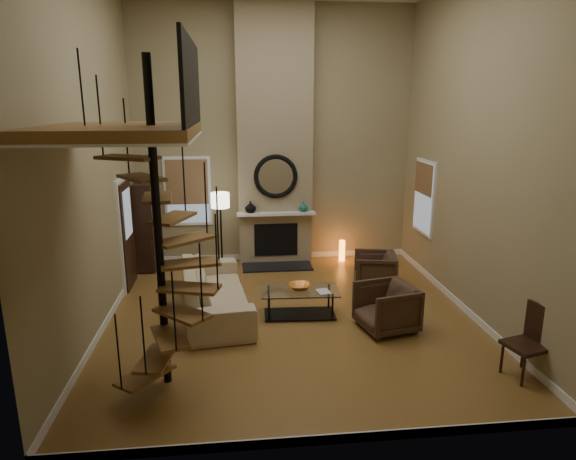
{
  "coord_description": "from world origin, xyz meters",
  "views": [
    {
      "loc": [
        -0.87,
        -7.69,
        3.5
      ],
      "look_at": [
        0.0,
        0.4,
        1.4
      ],
      "focal_mm": 31.15,
      "sensor_mm": 36.0,
      "label": 1
    }
  ],
  "objects": [
    {
      "name": "ground",
      "position": [
        0.0,
        0.0,
        -0.01
      ],
      "size": [
        6.0,
        6.5,
        0.01
      ],
      "primitive_type": "cube",
      "color": "olive",
      "rests_on": "ground"
    },
    {
      "name": "back_wall",
      "position": [
        0.0,
        3.25,
        2.75
      ],
      "size": [
        6.0,
        0.02,
        5.5
      ],
      "primitive_type": "cube",
      "color": "#998C62",
      "rests_on": "ground"
    },
    {
      "name": "front_wall",
      "position": [
        0.0,
        -3.25,
        2.75
      ],
      "size": [
        6.0,
        0.02,
        5.5
      ],
      "primitive_type": "cube",
      "color": "#998C62",
      "rests_on": "ground"
    },
    {
      "name": "left_wall",
      "position": [
        -3.0,
        0.0,
        2.75
      ],
      "size": [
        0.02,
        6.5,
        5.5
      ],
      "primitive_type": "cube",
      "color": "#998C62",
      "rests_on": "ground"
    },
    {
      "name": "right_wall",
      "position": [
        3.0,
        0.0,
        2.75
      ],
      "size": [
        0.02,
        6.5,
        5.5
      ],
      "primitive_type": "cube",
      "color": "#998C62",
      "rests_on": "ground"
    },
    {
      "name": "baseboard_back",
      "position": [
        0.0,
        3.24,
        0.06
      ],
      "size": [
        6.0,
        0.02,
        0.12
      ],
      "primitive_type": "cube",
      "color": "white",
      "rests_on": "ground"
    },
    {
      "name": "baseboard_front",
      "position": [
        0.0,
        -3.24,
        0.06
      ],
      "size": [
        6.0,
        0.02,
        0.12
      ],
      "primitive_type": "cube",
      "color": "white",
      "rests_on": "ground"
    },
    {
      "name": "baseboard_left",
      "position": [
        -2.99,
        0.0,
        0.06
      ],
      "size": [
        0.02,
        6.5,
        0.12
      ],
      "primitive_type": "cube",
      "color": "white",
      "rests_on": "ground"
    },
    {
      "name": "baseboard_right",
      "position": [
        2.99,
        0.0,
        0.06
      ],
      "size": [
        0.02,
        6.5,
        0.12
      ],
      "primitive_type": "cube",
      "color": "white",
      "rests_on": "ground"
    },
    {
      "name": "chimney_breast",
      "position": [
        0.0,
        3.06,
        2.75
      ],
      "size": [
        1.6,
        0.38,
        5.5
      ],
      "primitive_type": "cube",
      "color": "#948360",
      "rests_on": "ground"
    },
    {
      "name": "hearth",
      "position": [
        0.0,
        2.57,
        0.02
      ],
      "size": [
        1.5,
        0.6,
        0.04
      ],
      "primitive_type": "cube",
      "color": "black",
      "rests_on": "ground"
    },
    {
      "name": "firebox",
      "position": [
        0.0,
        2.86,
        0.55
      ],
      "size": [
        0.95,
        0.02,
        0.72
      ],
      "primitive_type": "cube",
      "color": "black",
      "rests_on": "chimney_breast"
    },
    {
      "name": "mantel",
      "position": [
        0.0,
        2.78,
        1.15
      ],
      "size": [
        1.7,
        0.18,
        0.06
      ],
      "primitive_type": "cube",
      "color": "white",
      "rests_on": "chimney_breast"
    },
    {
      "name": "mirror_frame",
      "position": [
        0.0,
        2.84,
        1.95
      ],
      "size": [
        0.94,
        0.1,
        0.94
      ],
      "primitive_type": "torus",
      "rotation": [
        1.57,
        0.0,
        0.0
      ],
      "color": "black",
      "rests_on": "chimney_breast"
    },
    {
      "name": "mirror_disc",
      "position": [
        0.0,
        2.85,
        1.95
      ],
      "size": [
        0.8,
        0.01,
        0.8
      ],
      "primitive_type": "cylinder",
      "rotation": [
        1.57,
        0.0,
        0.0
      ],
      "color": "white",
      "rests_on": "chimney_breast"
    },
    {
      "name": "vase_left",
      "position": [
        -0.55,
        2.82,
        1.3
      ],
      "size": [
        0.24,
        0.24,
        0.25
      ],
      "primitive_type": "imported",
      "color": "black",
      "rests_on": "mantel"
    },
    {
      "name": "vase_right",
      "position": [
        0.6,
        2.82,
        1.28
      ],
      "size": [
        0.2,
        0.2,
        0.21
      ],
      "primitive_type": "imported",
      "color": "#1A5C5B",
      "rests_on": "mantel"
    },
    {
      "name": "window_back",
      "position": [
        -1.9,
        3.22,
        1.62
      ],
      "size": [
        1.02,
        0.06,
        1.52
      ],
      "color": "white",
      "rests_on": "back_wall"
    },
    {
      "name": "window_right",
      "position": [
        2.97,
        2.0,
        1.63
      ],
      "size": [
        0.06,
        1.02,
        1.52
      ],
      "color": "white",
      "rests_on": "right_wall"
    },
    {
      "name": "entry_door",
      "position": [
        -2.95,
        1.8,
        1.05
      ],
      "size": [
        0.1,
        1.05,
        2.16
      ],
      "color": "white",
      "rests_on": "ground"
    },
    {
      "name": "loft",
      "position": [
        -2.04,
        -1.8,
        3.24
      ],
      "size": [
        1.7,
        2.2,
        1.09
      ],
      "color": "olive",
      "rests_on": "left_wall"
    },
    {
      "name": "spiral_stair",
      "position": [
        -1.78,
        -1.79,
        1.78
      ],
      "size": [
        1.47,
        1.47,
        4.06
      ],
      "color": "black",
      "rests_on": "ground"
    },
    {
      "name": "hutch",
      "position": [
        -2.76,
        2.84,
        0.95
      ],
      "size": [
        0.39,
        0.82,
        1.84
      ],
      "primitive_type": "cube",
      "color": "black",
      "rests_on": "ground"
    },
    {
      "name": "sofa",
      "position": [
        -1.27,
        0.34,
        0.4
      ],
      "size": [
        1.34,
        2.74,
        0.77
      ],
      "primitive_type": "imported",
      "rotation": [
        0.0,
        0.0,
        1.69
      ],
      "color": "#C4AF88",
      "rests_on": "ground"
    },
    {
      "name": "armchair_near",
      "position": [
        1.82,
        1.11,
        0.35
      ],
      "size": [
        0.92,
        0.91,
        0.72
      ],
      "primitive_type": "imported",
      "rotation": [
        0.0,
        0.0,
        -1.77
      ],
      "color": "#452F20",
      "rests_on": "ground"
    },
    {
      "name": "armchair_far",
      "position": [
        1.52,
        -0.59,
        0.35
      ],
      "size": [
        1.0,
        0.98,
        0.76
      ],
      "primitive_type": "imported",
      "rotation": [
        0.0,
        0.0,
        -1.35
      ],
      "color": "#452F20",
      "rests_on": "ground"
    },
    {
      "name": "coffee_table",
      "position": [
        0.16,
        0.04,
        0.28
      ],
      "size": [
        1.32,
        0.7,
        0.47
      ],
      "color": "silver",
      "rests_on": "ground"
    },
    {
      "name": "bowl",
      "position": [
        0.16,
        0.09,
        0.5
      ],
      "size": [
        0.36,
        0.36,
        0.09
      ],
      "primitive_type": "imported",
      "color": "orange",
      "rests_on": "coffee_table"
    },
    {
      "name": "book",
      "position": [
        0.51,
        -0.11,
        0.46
      ],
      "size": [
        0.24,
        0.3,
        0.03
      ],
      "primitive_type": "imported",
      "rotation": [
        0.0,
        0.0,
        0.16
      ],
      "color": "gray",
      "rests_on": "coffee_table"
    },
    {
      "name": "floor_lamp",
      "position": [
        -1.18,
        2.39,
        1.41
      ],
      "size": [
        0.38,
        0.38,
        1.7
      ],
      "color": "black",
      "rests_on": "ground"
    },
    {
      "name": "accent_lamp",
      "position": [
        1.49,
        2.85,
        0.25
      ],
      "size": [
        0.13,
        0.13,
        0.47
      ],
      "primitive_type": "cylinder",
      "color": "orange",
      "rests_on": "ground"
    },
    {
      "name": "side_chair",
      "position": [
        2.89,
        -2.17,
        0.53
      ],
      "size": [
        0.56,
        0.56,
        0.98
      ],
      "color": "black",
      "rests_on": "ground"
    }
  ]
}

